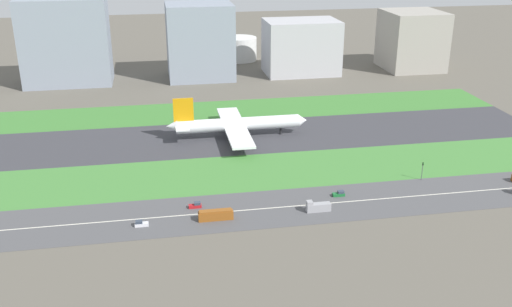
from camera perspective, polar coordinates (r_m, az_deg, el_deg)
The scene contains 18 objects.
ground_plane at distance 267.52m, azimuth -1.20°, elevation 1.67°, with size 800.00×800.00×0.00m, color #5B564C.
runway at distance 267.50m, azimuth -1.20°, elevation 1.68°, with size 280.00×46.00×0.10m, color #38383D.
grass_median_north at distance 305.92m, azimuth -2.41°, elevation 4.28°, with size 280.00×36.00×0.10m, color #3D7A33.
grass_median_south at distance 229.97m, azimuth 0.42°, elevation -1.77°, with size 280.00×36.00×0.10m, color #427F38.
highway at distance 201.62m, azimuth 2.10°, elevation -5.35°, with size 280.00×28.00×0.10m, color #4C4C4F.
highway_centerline at distance 201.60m, azimuth 2.10°, elevation -5.33°, with size 266.00×0.50×0.01m, color silver.
airliner at distance 264.89m, azimuth -2.05°, elevation 2.89°, with size 65.00×56.00×19.70m.
truck_1 at distance 199.55m, azimuth 6.10°, elevation -5.25°, with size 8.40×2.50×4.00m.
bus_0 at distance 193.32m, azimuth -3.99°, elevation -6.06°, with size 11.60×2.50×3.50m.
car_1 at distance 202.17m, azimuth -5.96°, elevation -5.10°, with size 4.40×1.80×2.00m.
car_2 at distance 193.12m, azimuth -11.27°, elevation -6.80°, with size 4.40×1.80×2.00m.
car_0 at distance 211.46m, azimuth 8.19°, elevation -3.95°, with size 4.40×1.80×2.00m.
traffic_light at distance 229.76m, azimuth 16.07°, elevation -1.55°, with size 0.36×0.50×7.20m.
terminal_building at distance 371.71m, azimuth -18.23°, elevation 10.43°, with size 51.17×30.26×51.27m, color gray.
hangar_building at distance 369.84m, azimuth -5.54°, elevation 10.96°, with size 40.65×34.48×46.24m, color gray.
office_tower at distance 381.82m, azimuth 4.47°, elevation 10.42°, with size 46.66×31.89×34.32m, color #B2B2B7.
cargo_warehouse at distance 407.17m, azimuth 15.10°, elevation 10.73°, with size 36.54×38.62×38.03m, color #9E998E.
fuel_tank_west at distance 420.18m, azimuth -1.66°, elevation 10.27°, with size 24.71×24.71×16.38m, color silver.
Camera 1 is at (-39.04, -248.18, 91.92)m, focal length 40.60 mm.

